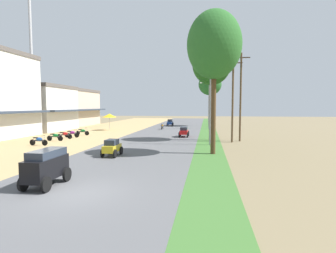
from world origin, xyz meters
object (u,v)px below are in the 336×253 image
Objects in this scene: vendor_umbrella at (109,116)px; parked_motorbike_sixth at (82,131)px; streetlamp_near at (210,99)px; car_sedan_red at (184,131)px; car_hatchback_blue at (170,122)px; median_tree_second at (212,64)px; parked_motorbike_fourth at (65,135)px; streetlamp_far at (209,103)px; motorbike_ahead_second at (162,126)px; radio_mast at (30,27)px; parked_motorbike_fifth at (72,133)px; parked_motorbike_third at (55,136)px; median_tree_nearest at (214,45)px; streetlamp_farthest at (209,102)px; utility_pole_far at (241,96)px; parked_motorbike_second at (39,140)px; streetlamp_mid at (209,102)px; car_hatchback_yellow at (112,147)px; utility_pole_near at (233,99)px; median_tree_third at (210,85)px; car_van_black at (46,166)px.

parked_motorbike_sixth is at bearing -96.32° from vendor_umbrella.
streetlamp_near is (15.86, -6.14, 3.88)m from parked_motorbike_sixth.
car_sedan_red is 1.13× the size of car_hatchback_blue.
parked_motorbike_fourth is at bearing -175.74° from median_tree_second.
motorbike_ahead_second is (-7.35, -14.00, -3.76)m from streetlamp_far.
radio_mast reaches higher than car_sedan_red.
parked_motorbike_fifth is 0.24× the size of streetlamp_far.
parked_motorbike_third is at bearing -169.62° from median_tree_second.
median_tree_nearest is 44.52m from streetlamp_farthest.
utility_pole_far reaches higher than streetlamp_far.
median_tree_nearest is 13.71m from car_sedan_red.
parked_motorbike_third is at bearing -95.14° from vendor_umbrella.
parked_motorbike_second is 1.00× the size of parked_motorbike_fifth.
median_tree_second is 5.11m from streetlamp_near.
streetlamp_near is (-0.12, -3.50, -3.72)m from median_tree_second.
car_sedan_red is (12.04, -7.44, -1.57)m from vendor_umbrella.
motorbike_ahead_second is at bearing 114.20° from streetlamp_near.
streetlamp_mid is 3.81× the size of car_hatchback_yellow.
utility_pole_far is (3.18, -14.94, 0.37)m from streetlamp_mid.
utility_pole_near is 4.30× the size of car_hatchback_yellow.
vendor_umbrella is 19.33m from median_tree_third.
parked_motorbike_fifth is at bearing -128.30° from median_tree_third.
car_van_black is 1.20× the size of car_hatchback_blue.
car_hatchback_yellow is (-10.37, -10.61, -4.09)m from utility_pole_far.
motorbike_ahead_second is at bearing 58.07° from parked_motorbike_fourth.
car_van_black is at bearing -97.96° from streetlamp_farthest.
parked_motorbike_sixth is (0.02, 8.93, 0.00)m from parked_motorbike_second.
parked_motorbike_fourth is 16.73m from streetlamp_near.
median_tree_second is (-0.06, 8.40, -0.16)m from median_tree_nearest.
streetlamp_far is (16.11, 28.06, 3.78)m from parked_motorbike_fourth.
median_tree_third is 19.65m from car_sedan_red.
streetlamp_near is (15.04, -13.53, 2.12)m from vendor_umbrella.
parked_motorbike_third is at bearing -170.99° from utility_pole_far.
parked_motorbike_second is 0.19× the size of utility_pole_far.
car_hatchback_blue reaches higher than parked_motorbike_fifth.
vendor_umbrella is 12.72m from car_hatchback_blue.
motorbike_ahead_second is at bearing 124.88° from utility_pole_near.
radio_mast is 22.50m from parked_motorbike_fifth.
motorbike_ahead_second is at bearing 5.55° from radio_mast.
median_tree_third is 10.01m from car_hatchback_blue.
parked_motorbike_fifth is at bearing 179.54° from utility_pole_far.
streetlamp_near is (16.21, -0.51, 3.88)m from parked_motorbike_third.
radio_mast is 14.45× the size of parked_motorbike_second.
car_hatchback_blue is (-7.20, -0.92, -6.89)m from median_tree_third.
car_hatchback_blue is at bearing 117.45° from utility_pole_far.
car_hatchback_yellow is at bearing -103.22° from median_tree_third.
utility_pole_far is at bearing -83.22° from streetlamp_far.
parked_motorbike_fourth is 32.58m from streetlamp_far.
median_tree_nearest reaches higher than car_sedan_red.
streetlamp_mid is at bearing 42.71° from parked_motorbike_fifth.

